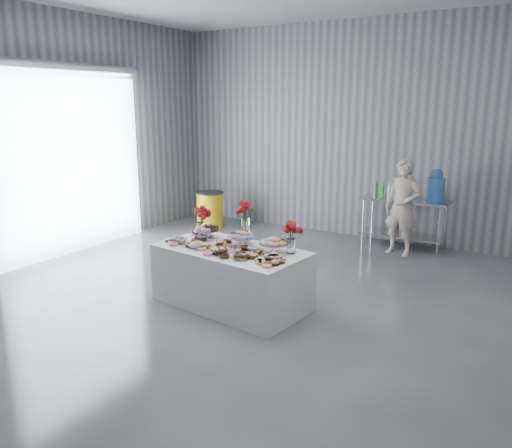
{
  "coord_description": "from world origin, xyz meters",
  "views": [
    {
      "loc": [
        3.14,
        -4.53,
        2.53
      ],
      "look_at": [
        -0.15,
        0.79,
        1.0
      ],
      "focal_mm": 35.0,
      "sensor_mm": 36.0,
      "label": 1
    }
  ],
  "objects": [
    {
      "name": "ground",
      "position": [
        0.0,
        0.0,
        0.0
      ],
      "size": [
        9.0,
        9.0,
        0.0
      ],
      "primitive_type": "plane",
      "color": "#3C3E44",
      "rests_on": "ground"
    },
    {
      "name": "room_walls",
      "position": [
        -0.27,
        0.07,
        2.64
      ],
      "size": [
        8.04,
        9.04,
        4.02
      ],
      "color": "gray",
      "rests_on": "ground"
    },
    {
      "name": "display_table",
      "position": [
        -0.27,
        0.4,
        0.38
      ],
      "size": [
        2.0,
        1.2,
        0.75
      ],
      "primitive_type": "cube",
      "rotation": [
        0.0,
        0.0,
        -0.11
      ],
      "color": "white",
      "rests_on": "ground"
    },
    {
      "name": "prep_table",
      "position": [
        0.87,
        4.1,
        0.62
      ],
      "size": [
        1.5,
        0.6,
        0.9
      ],
      "color": "silver",
      "rests_on": "ground"
    },
    {
      "name": "donut_mounds",
      "position": [
        -0.27,
        0.35,
        0.8
      ],
      "size": [
        1.88,
        0.99,
        0.09
      ],
      "primitive_type": null,
      "rotation": [
        0.0,
        0.0,
        -0.11
      ],
      "color": "#E19252",
      "rests_on": "display_table"
    },
    {
      "name": "cake_stand_left",
      "position": [
        -0.8,
        0.61,
        0.89
      ],
      "size": [
        0.36,
        0.36,
        0.17
      ],
      "color": "silver",
      "rests_on": "display_table"
    },
    {
      "name": "cake_stand_mid",
      "position": [
        -0.21,
        0.54,
        0.89
      ],
      "size": [
        0.36,
        0.36,
        0.17
      ],
      "color": "silver",
      "rests_on": "display_table"
    },
    {
      "name": "cake_stand_right",
      "position": [
        0.29,
        0.49,
        0.89
      ],
      "size": [
        0.36,
        0.36,
        0.17
      ],
      "color": "silver",
      "rests_on": "display_table"
    },
    {
      "name": "danish_pile",
      "position": [
        0.46,
        0.17,
        0.81
      ],
      "size": [
        0.48,
        0.48,
        0.11
      ],
      "primitive_type": null,
      "color": "silver",
      "rests_on": "display_table"
    },
    {
      "name": "bouquet_left",
      "position": [
        -0.99,
        0.73,
        1.05
      ],
      "size": [
        0.26,
        0.26,
        0.42
      ],
      "color": "white",
      "rests_on": "display_table"
    },
    {
      "name": "bouquet_right",
      "position": [
        0.45,
        0.62,
        1.05
      ],
      "size": [
        0.26,
        0.26,
        0.42
      ],
      "color": "white",
      "rests_on": "display_table"
    },
    {
      "name": "bouquet_center",
      "position": [
        -0.29,
        0.75,
        1.13
      ],
      "size": [
        0.26,
        0.26,
        0.57
      ],
      "color": "silver",
      "rests_on": "display_table"
    },
    {
      "name": "water_jug",
      "position": [
        1.37,
        4.1,
        1.15
      ],
      "size": [
        0.28,
        0.28,
        0.55
      ],
      "color": "#3A81C6",
      "rests_on": "prep_table"
    },
    {
      "name": "drink_bottles",
      "position": [
        0.55,
        4.0,
        1.04
      ],
      "size": [
        0.54,
        0.08,
        0.27
      ],
      "primitive_type": null,
      "color": "#268C33",
      "rests_on": "prep_table"
    },
    {
      "name": "person",
      "position": [
        0.93,
        3.74,
        0.81
      ],
      "size": [
        0.64,
        0.47,
        1.63
      ],
      "primitive_type": "imported",
      "rotation": [
        0.0,
        0.0,
        -0.15
      ],
      "color": "#CC8C93",
      "rests_on": "ground"
    },
    {
      "name": "trash_barrel",
      "position": [
        -2.96,
        3.54,
        0.37
      ],
      "size": [
        0.58,
        0.58,
        0.74
      ],
      "rotation": [
        0.0,
        0.0,
        -0.39
      ],
      "color": "yellow",
      "rests_on": "ground"
    }
  ]
}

